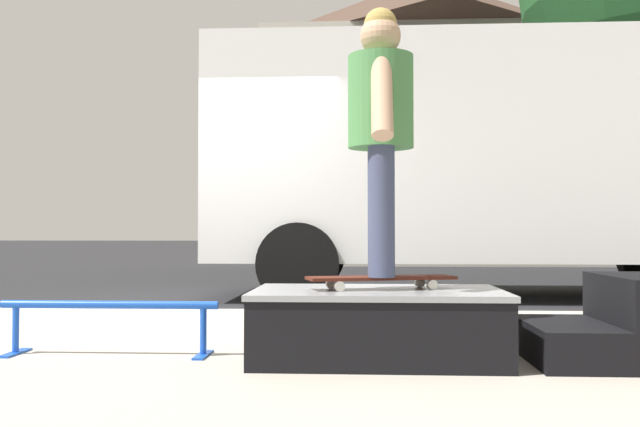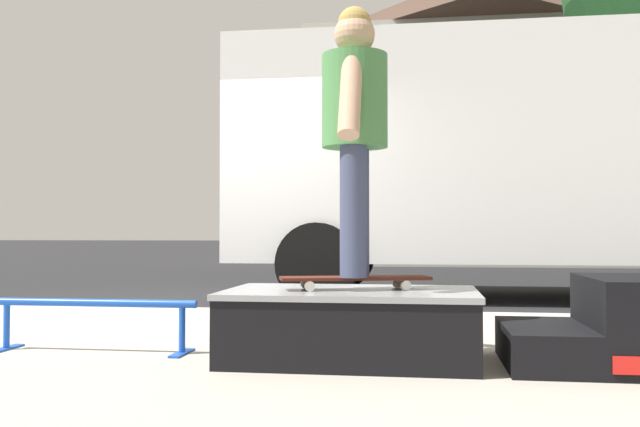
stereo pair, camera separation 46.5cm
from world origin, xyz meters
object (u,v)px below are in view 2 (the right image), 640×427
(skate_box, at_px, (351,322))
(skateboard, at_px, (355,279))
(box_truck, at_px, (525,157))
(grind_rail, at_px, (93,313))
(kicker_ramp, at_px, (603,330))
(skater_kid, at_px, (355,117))

(skate_box, bearing_deg, skateboard, 29.08)
(box_truck, bearing_deg, grind_rail, -120.99)
(skate_box, xyz_separation_m, kicker_ramp, (1.25, -0.00, -0.01))
(grind_rail, distance_m, box_truck, 6.08)
(kicker_ramp, height_order, box_truck, box_truck)
(kicker_ramp, xyz_separation_m, grind_rail, (-2.71, 0.06, 0.03))
(skate_box, xyz_separation_m, grind_rail, (-1.46, 0.06, 0.02))
(skateboard, height_order, skater_kid, skater_kid)
(box_truck, bearing_deg, skater_kid, -107.05)
(skate_box, distance_m, skateboard, 0.23)
(kicker_ramp, relative_size, grind_rail, 0.68)
(skate_box, distance_m, grind_rail, 1.46)
(skateboard, bearing_deg, box_truck, 72.95)
(grind_rail, distance_m, skateboard, 1.49)
(kicker_ramp, height_order, skater_kid, skater_kid)
(grind_rail, bearing_deg, box_truck, 59.01)
(kicker_ramp, relative_size, skater_kid, 0.57)
(skate_box, height_order, skateboard, skateboard)
(skateboard, xyz_separation_m, box_truck, (1.57, 5.13, 1.16))
(skateboard, distance_m, box_truck, 5.49)
(grind_rail, bearing_deg, skate_box, -2.32)
(skate_box, bearing_deg, kicker_ramp, -0.02)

